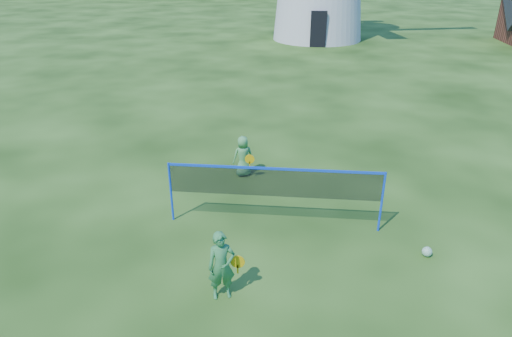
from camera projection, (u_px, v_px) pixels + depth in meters
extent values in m
plane|color=black|center=(245.00, 235.00, 10.72)|extent=(220.00, 220.00, 0.00)
cube|color=black|center=(318.00, 29.00, 31.36)|extent=(1.10, 0.13, 2.42)
cylinder|color=blue|center=(171.00, 192.00, 11.00)|extent=(0.05, 0.05, 1.55)
cylinder|color=blue|center=(382.00, 202.00, 10.55)|extent=(0.05, 0.05, 1.55)
cube|color=black|center=(274.00, 183.00, 10.61)|extent=(5.00, 0.02, 0.70)
cube|color=blue|center=(275.00, 169.00, 10.45)|extent=(5.00, 0.02, 0.06)
imported|color=#327D3F|center=(221.00, 266.00, 8.51)|extent=(0.61, 0.50, 1.43)
cylinder|color=#DAA70B|center=(238.00, 262.00, 8.65)|extent=(0.28, 0.02, 0.28)
cube|color=#DAA70B|center=(238.00, 269.00, 8.73)|extent=(0.03, 0.02, 0.20)
imported|color=#49984E|center=(243.00, 156.00, 13.33)|extent=(0.71, 0.60, 1.22)
cylinder|color=#DAA70B|center=(250.00, 159.00, 13.11)|extent=(0.28, 0.02, 0.28)
cube|color=#DAA70B|center=(250.00, 164.00, 13.18)|extent=(0.03, 0.02, 0.20)
sphere|color=green|center=(427.00, 252.00, 9.93)|extent=(0.22, 0.22, 0.22)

